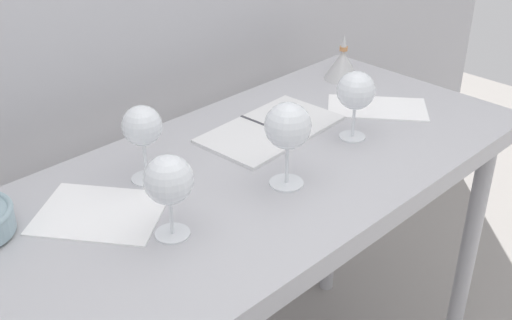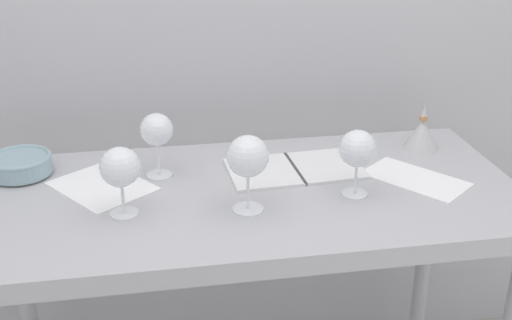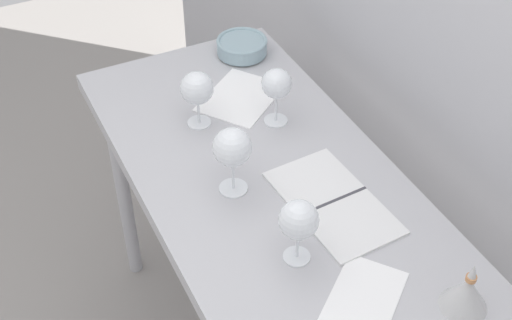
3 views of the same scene
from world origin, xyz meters
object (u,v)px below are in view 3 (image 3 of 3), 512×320
tasting_sheet_upper (241,97)px  wine_glass_near_left (197,89)px  wine_glass_near_right (299,221)px  decanter_funnel (467,293)px  open_notebook (333,202)px  wine_glass_far_left (277,85)px  tasting_sheet_lower (361,305)px  wine_glass_near_center (232,148)px  tasting_bowl (242,46)px

tasting_sheet_upper → wine_glass_near_left: bearing=-106.2°
wine_glass_near_right → decanter_funnel: (0.28, 0.26, -0.08)m
wine_glass_near_left → open_notebook: 0.50m
decanter_funnel → wine_glass_near_left: bearing=-162.7°
wine_glass_far_left → open_notebook: bearing=-4.3°
tasting_sheet_lower → wine_glass_near_center: bearing=152.7°
wine_glass_near_left → tasting_sheet_lower: (0.75, 0.06, -0.12)m
tasting_sheet_lower → tasting_bowl: (-1.03, 0.20, 0.03)m
wine_glass_near_center → open_notebook: size_ratio=0.51×
wine_glass_far_left → tasting_bowl: (-0.36, 0.07, -0.09)m
tasting_sheet_upper → tasting_bowl: tasting_bowl is taller
wine_glass_far_left → tasting_sheet_lower: (0.66, -0.14, -0.12)m
tasting_sheet_upper → wine_glass_far_left: bearing=-20.6°
wine_glass_near_right → tasting_sheet_lower: size_ratio=0.65×
wine_glass_near_center → wine_glass_far_left: (-0.20, 0.23, -0.01)m
wine_glass_near_center → open_notebook: bearing=51.4°
tasting_sheet_lower → open_notebook: bearing=121.4°
decanter_funnel → tasting_sheet_lower: bearing=-116.2°
wine_glass_near_center → tasting_bowl: (-0.56, 0.29, -0.10)m
wine_glass_far_left → decanter_funnel: size_ratio=1.30×
tasting_bowl → decanter_funnel: decanter_funnel is taller
wine_glass_far_left → decanter_funnel: (0.76, 0.06, -0.08)m
wine_glass_far_left → wine_glass_near_right: bearing=-22.1°
tasting_sheet_upper → decanter_funnel: 0.92m
tasting_sheet_upper → wine_glass_near_center: bearing=-64.5°
open_notebook → tasting_sheet_lower: open_notebook is taller
wine_glass_near_right → tasting_bowl: wine_glass_near_right is taller
wine_glass_near_left → wine_glass_far_left: 0.22m
tasting_sheet_upper → wine_glass_near_right: bearing=-50.1°
tasting_sheet_lower → decanter_funnel: decanter_funnel is taller
wine_glass_far_left → decanter_funnel: wine_glass_far_left is taller
open_notebook → tasting_bowl: bearing=169.3°
wine_glass_near_right → tasting_sheet_upper: wine_glass_near_right is taller
wine_glass_far_left → wine_glass_near_right: size_ratio=1.02×
wine_glass_near_left → decanter_funnel: size_ratio=1.27×
tasting_sheet_lower → wine_glass_near_left: bearing=146.3°
open_notebook → wine_glass_near_right: bearing=-58.9°
wine_glass_near_right → open_notebook: bearing=124.6°
wine_glass_near_left → tasting_bowl: 0.39m
wine_glass_near_right → tasting_sheet_lower: wine_glass_near_right is taller
wine_glass_near_right → tasting_bowl: bearing=162.8°
wine_glass_near_left → wine_glass_far_left: (0.09, 0.20, 0.01)m
decanter_funnel → tasting_sheet_upper: bearing=-173.4°
wine_glass_far_left → tasting_sheet_upper: (-0.15, -0.04, -0.12)m
tasting_sheet_upper → tasting_bowl: (-0.21, 0.11, 0.03)m
wine_glass_far_left → tasting_bowl: 0.38m
tasting_sheet_lower → decanter_funnel: (0.10, 0.20, 0.04)m
wine_glass_far_left → tasting_sheet_lower: bearing=-11.6°
wine_glass_near_left → decanter_funnel: 0.89m
wine_glass_near_center → open_notebook: 0.29m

